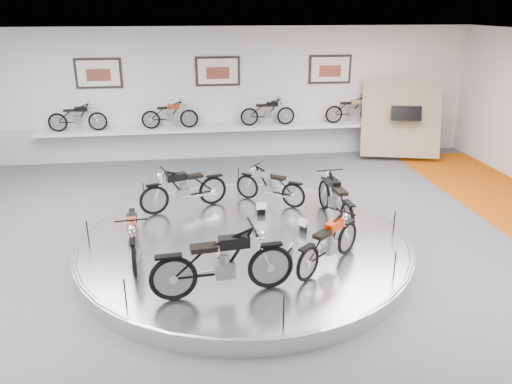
{
  "coord_description": "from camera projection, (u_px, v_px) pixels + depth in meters",
  "views": [
    {
      "loc": [
        -1.0,
        -8.44,
        4.55
      ],
      "look_at": [
        0.27,
        0.6,
        1.14
      ],
      "focal_mm": 35.0,
      "sensor_mm": 36.0,
      "label": 1
    }
  ],
  "objects": [
    {
      "name": "shelf_bike_c",
      "position": [
        268.0,
        114.0,
        15.47
      ],
      "size": [
        1.22,
        0.43,
        0.73
      ],
      "primitive_type": null,
      "color": "black",
      "rests_on": "shelf"
    },
    {
      "name": "shelf_bike_a",
      "position": [
        78.0,
        119.0,
        14.72
      ],
      "size": [
        1.22,
        0.43,
        0.73
      ],
      "primitive_type": null,
      "color": "black",
      "rests_on": "shelf"
    },
    {
      "name": "display_platform",
      "position": [
        244.0,
        245.0,
        9.78
      ],
      "size": [
        6.4,
        6.4,
        0.3
      ],
      "primitive_type": "cylinder",
      "color": "silver",
      "rests_on": "floor"
    },
    {
      "name": "shelf_bike_b",
      "position": [
        170.0,
        116.0,
        15.08
      ],
      "size": [
        1.22,
        0.43,
        0.73
      ],
      "primitive_type": null,
      "color": "#973012",
      "rests_on": "shelf"
    },
    {
      "name": "ceiling",
      "position": [
        245.0,
        42.0,
        8.15
      ],
      "size": [
        16.0,
        16.0,
        0.0
      ],
      "primitive_type": "plane",
      "rotation": [
        3.14,
        0.0,
        0.0
      ],
      "color": "white",
      "rests_on": "wall_back"
    },
    {
      "name": "wall_back",
      "position": [
        218.0,
        94.0,
        15.35
      ],
      "size": [
        16.0,
        0.0,
        16.0
      ],
      "primitive_type": "plane",
      "rotation": [
        1.57,
        0.0,
        0.0
      ],
      "color": "silver",
      "rests_on": "floor"
    },
    {
      "name": "poster_right",
      "position": [
        330.0,
        69.0,
        15.52
      ],
      "size": [
        1.35,
        0.06,
        0.88
      ],
      "primitive_type": "cube",
      "color": "beige",
      "rests_on": "wall_back"
    },
    {
      "name": "display_panel",
      "position": [
        401.0,
        119.0,
        15.51
      ],
      "size": [
        2.56,
        1.52,
        2.3
      ],
      "primitive_type": "cube",
      "rotation": [
        -0.35,
        0.0,
        -0.26
      ],
      "color": "tan",
      "rests_on": "floor"
    },
    {
      "name": "dado_band",
      "position": [
        220.0,
        140.0,
        15.84
      ],
      "size": [
        15.68,
        0.04,
        1.1
      ],
      "primitive_type": "cube",
      "color": "#BCBCBA",
      "rests_on": "floor"
    },
    {
      "name": "bike_a",
      "position": [
        336.0,
        198.0,
        10.36
      ],
      "size": [
        0.72,
        1.74,
        1.0
      ],
      "primitive_type": null,
      "rotation": [
        0.0,
        0.0,
        1.64
      ],
      "color": "black",
      "rests_on": "display_platform"
    },
    {
      "name": "platform_rim",
      "position": [
        244.0,
        240.0,
        9.74
      ],
      "size": [
        6.4,
        6.4,
        0.1
      ],
      "primitive_type": "torus",
      "color": "#B2B2BA",
      "rests_on": "display_platform"
    },
    {
      "name": "bike_c",
      "position": [
        184.0,
        188.0,
        10.94
      ],
      "size": [
        1.8,
        1.11,
        1.0
      ],
      "primitive_type": null,
      "rotation": [
        0.0,
        0.0,
        3.47
      ],
      "color": "black",
      "rests_on": "display_platform"
    },
    {
      "name": "floor",
      "position": [
        246.0,
        259.0,
        9.55
      ],
      "size": [
        16.0,
        16.0,
        0.0
      ],
      "primitive_type": "plane",
      "color": "#525255",
      "rests_on": "ground"
    },
    {
      "name": "shelf_bike_d",
      "position": [
        352.0,
        111.0,
        15.82
      ],
      "size": [
        1.22,
        0.43,
        0.73
      ],
      "primitive_type": null,
      "color": "#ADACB1",
      "rests_on": "shelf"
    },
    {
      "name": "bike_f",
      "position": [
        329.0,
        242.0,
        8.53
      ],
      "size": [
        1.54,
        1.46,
        0.93
      ],
      "primitive_type": null,
      "rotation": [
        0.0,
        0.0,
        7.01
      ],
      "color": "#C12500",
      "rests_on": "display_platform"
    },
    {
      "name": "shelf",
      "position": [
        220.0,
        128.0,
        15.42
      ],
      "size": [
        11.0,
        0.55,
        0.1
      ],
      "primitive_type": "cube",
      "color": "silver",
      "rests_on": "wall_back"
    },
    {
      "name": "bike_b",
      "position": [
        270.0,
        185.0,
        11.32
      ],
      "size": [
        1.51,
        1.31,
        0.87
      ],
      "primitive_type": null,
      "rotation": [
        0.0,
        0.0,
        2.5
      ],
      "color": "#ADACB1",
      "rests_on": "display_platform"
    },
    {
      "name": "poster_left",
      "position": [
        98.0,
        73.0,
        14.61
      ],
      "size": [
        1.35,
        0.06,
        0.88
      ],
      "primitive_type": "cube",
      "color": "beige",
      "rests_on": "wall_back"
    },
    {
      "name": "bike_e",
      "position": [
        223.0,
        262.0,
        7.65
      ],
      "size": [
        1.98,
        0.86,
        1.13
      ],
      "primitive_type": null,
      "rotation": [
        0.0,
        0.0,
        6.38
      ],
      "color": "black",
      "rests_on": "display_platform"
    },
    {
      "name": "poster_center",
      "position": [
        218.0,
        71.0,
        15.07
      ],
      "size": [
        1.35,
        0.06,
        0.88
      ],
      "primitive_type": "cube",
      "color": "beige",
      "rests_on": "wall_back"
    },
    {
      "name": "bike_d",
      "position": [
        133.0,
        235.0,
        8.8
      ],
      "size": [
        0.7,
        1.61,
        0.92
      ],
      "primitive_type": null,
      "rotation": [
        0.0,
        0.0,
        4.81
      ],
      "color": "#973012",
      "rests_on": "display_platform"
    }
  ]
}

